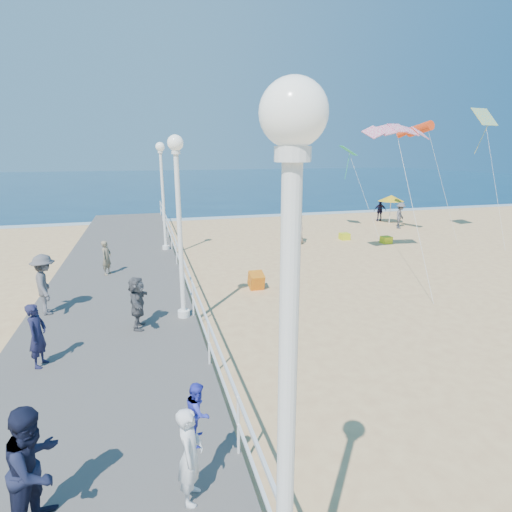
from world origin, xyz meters
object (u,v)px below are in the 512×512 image
object	(u,v)px
box_kite	(256,282)
beach_umbrella	(391,198)
spectator_7	(35,467)
toddler_held	(198,412)
lamp_post_far	(162,185)
beach_walker_b	(380,211)
spectator_2	(45,284)
spectator_5	(137,303)
spectator_0	(37,335)
spectator_6	(107,258)
lamp_post_near	(288,375)
beach_walker_a	(400,216)
woman_holding_toddler	(190,455)
beach_walker_c	(298,228)
lamp_post_mid	(179,210)
beach_chair_left	(344,236)
beach_chair_right	(386,240)

from	to	relation	value
box_kite	beach_umbrella	world-z (taller)	beach_umbrella
spectator_7	toddler_held	bearing A→B (deg)	-66.18
lamp_post_far	beach_walker_b	size ratio (longest dim) A/B	3.23
spectator_2	spectator_5	distance (m)	3.28
box_kite	spectator_0	bearing A→B (deg)	-143.63
box_kite	spectator_6	bearing A→B (deg)	157.70
spectator_7	beach_umbrella	size ratio (longest dim) A/B	0.83
beach_umbrella	lamp_post_near	bearing A→B (deg)	-125.62
beach_walker_a	spectator_6	bearing A→B (deg)	160.34
spectator_0	spectator_6	distance (m)	7.27
woman_holding_toddler	box_kite	world-z (taller)	woman_holding_toddler
beach_walker_c	beach_umbrella	size ratio (longest dim) A/B	0.87
woman_holding_toddler	beach_walker_a	distance (m)	25.64
lamp_post_mid	beach_umbrella	xyz separation A→B (m)	(16.86, 14.53, -1.75)
spectator_2	spectator_5	xyz separation A→B (m)	(2.71, -1.85, -0.18)
lamp_post_far	beach_walker_c	bearing A→B (deg)	7.27
woman_holding_toddler	beach_walker_b	world-z (taller)	woman_holding_toddler
toddler_held	beach_walker_b	world-z (taller)	toddler_held
spectator_5	spectator_7	size ratio (longest dim) A/B	0.86
beach_chair_left	box_kite	bearing A→B (deg)	-136.37
lamp_post_far	beach_umbrella	bearing A→B (deg)	18.17
toddler_held	spectator_5	world-z (taller)	toddler_held
spectator_2	spectator_5	bearing A→B (deg)	-136.28
lamp_post_near	toddler_held	size ratio (longest dim) A/B	5.87
lamp_post_near	spectator_7	bearing A→B (deg)	135.83
lamp_post_near	beach_chair_right	world-z (taller)	lamp_post_near
woman_holding_toddler	toddler_held	size ratio (longest dim) A/B	1.63
lamp_post_far	beach_walker_c	xyz separation A→B (m)	(7.63, 0.97, -2.73)
lamp_post_mid	beach_chair_right	world-z (taller)	lamp_post_mid
woman_holding_toddler	beach_chair_right	bearing A→B (deg)	-24.66
toddler_held	spectator_6	xyz separation A→B (m)	(-2.14, 11.75, -0.60)
beach_walker_b	spectator_6	bearing A→B (deg)	44.64
lamp_post_near	beach_umbrella	xyz separation A→B (m)	(16.86, 23.53, -1.75)
woman_holding_toddler	spectator_6	xyz separation A→B (m)	(-1.99, 11.90, -0.03)
beach_walker_b	beach_umbrella	size ratio (longest dim) A/B	0.77
lamp_post_far	lamp_post_near	bearing A→B (deg)	-90.00
beach_walker_c	beach_chair_right	xyz separation A→B (m)	(5.14, -1.25, -0.73)
woman_holding_toddler	spectator_2	size ratio (longest dim) A/B	0.78
toddler_held	spectator_0	bearing A→B (deg)	50.57
spectator_0	spectator_7	distance (m)	4.64
beach_walker_c	beach_umbrella	xyz separation A→B (m)	(9.22, 4.56, 0.98)
spectator_5	beach_umbrella	size ratio (longest dim) A/B	0.71
beach_walker_c	beach_umbrella	bearing A→B (deg)	92.32
box_kite	beach_chair_right	size ratio (longest dim) A/B	1.09
spectator_0	beach_walker_c	size ratio (longest dim) A/B	0.83
spectator_7	beach_chair_right	bearing A→B (deg)	-20.98
lamp_post_mid	beach_chair_left	size ratio (longest dim) A/B	9.67
spectator_0	beach_chair_left	bearing A→B (deg)	-34.50
beach_walker_a	lamp_post_near	bearing A→B (deg)	-168.13
beach_walker_b	spectator_5	bearing A→B (deg)	58.00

